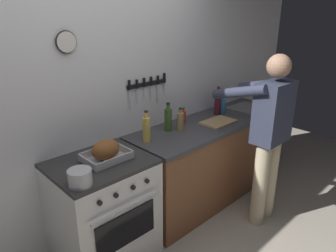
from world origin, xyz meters
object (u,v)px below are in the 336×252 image
at_px(person_cook, 269,131).
at_px(roasting_pan, 106,151).
at_px(stove, 104,211).
at_px(bottle_cooking_oil, 147,129).
at_px(bottle_hot_sauce, 184,116).
at_px(bottle_olive_oil, 168,119).
at_px(bottle_dish_soap, 223,106).
at_px(bottle_wine_red, 218,103).
at_px(bottle_vinegar, 180,121).
at_px(saucepan, 80,178).
at_px(cutting_board, 218,122).

relative_size(person_cook, roasting_pan, 4.72).
xyz_separation_m(stove, bottle_cooking_oil, (0.53, 0.06, 0.57)).
bearing_deg(bottle_cooking_oil, bottle_hot_sauce, 11.41).
height_order(person_cook, bottle_olive_oil, person_cook).
relative_size(person_cook, bottle_cooking_oil, 5.78).
bearing_deg(roasting_pan, bottle_cooking_oil, 8.48).
height_order(roasting_pan, bottle_dish_soap, bottle_dish_soap).
bearing_deg(bottle_wine_red, bottle_hot_sauce, 169.89).
bearing_deg(bottle_cooking_oil, bottle_olive_oil, 10.62).
bearing_deg(bottle_wine_red, bottle_vinegar, -175.19).
bearing_deg(saucepan, bottle_wine_red, 9.36).
height_order(roasting_pan, bottle_cooking_oil, bottle_cooking_oil).
bearing_deg(cutting_board, stove, 176.50).
relative_size(bottle_dish_soap, bottle_vinegar, 0.87).
relative_size(roasting_pan, bottle_wine_red, 1.09).
distance_m(bottle_cooking_oil, bottle_hot_sauce, 0.62).
bearing_deg(bottle_dish_soap, bottle_cooking_oil, -177.95).
bearing_deg(saucepan, person_cook, -14.01).
relative_size(bottle_cooking_oil, bottle_wine_red, 0.89).
xyz_separation_m(stove, bottle_olive_oil, (0.85, 0.12, 0.57)).
xyz_separation_m(bottle_wine_red, bottle_dish_soap, (0.10, 0.00, -0.05)).
relative_size(bottle_wine_red, bottle_olive_oil, 1.15).
bearing_deg(cutting_board, bottle_dish_soap, 30.40).
bearing_deg(bottle_cooking_oil, bottle_vinegar, -2.25).
distance_m(bottle_wine_red, bottle_olive_oil, 0.75).
bearing_deg(saucepan, bottle_cooking_oil, 18.55).
distance_m(stove, bottle_hot_sauce, 1.26).
relative_size(person_cook, saucepan, 10.33).
xyz_separation_m(roasting_pan, cutting_board, (1.33, -0.07, -0.06)).
xyz_separation_m(cutting_board, bottle_olive_oil, (-0.53, 0.20, 0.11)).
xyz_separation_m(stove, cutting_board, (1.38, -0.08, 0.46)).
height_order(cutting_board, bottle_olive_oil, bottle_olive_oil).
height_order(stove, roasting_pan, roasting_pan).
height_order(person_cook, saucepan, person_cook).
distance_m(saucepan, bottle_hot_sauce, 1.47).
relative_size(roasting_pan, bottle_hot_sauce, 2.16).
relative_size(bottle_wine_red, bottle_dish_soap, 1.61).
relative_size(roasting_pan, cutting_board, 0.98).
height_order(saucepan, bottle_cooking_oil, bottle_cooking_oil).
distance_m(saucepan, bottle_dish_soap, 2.00).
xyz_separation_m(person_cook, bottle_olive_oil, (-0.57, 0.76, 0.07)).
distance_m(roasting_pan, bottle_cooking_oil, 0.48).
bearing_deg(bottle_vinegar, person_cook, -54.73).
bearing_deg(bottle_vinegar, stove, -177.46).
relative_size(bottle_hot_sauce, bottle_vinegar, 0.71).
xyz_separation_m(bottle_vinegar, bottle_olive_oil, (-0.09, 0.08, 0.02)).
height_order(person_cook, bottle_hot_sauce, person_cook).
xyz_separation_m(person_cook, bottle_dish_soap, (0.28, 0.74, 0.03)).
xyz_separation_m(cutting_board, bottle_wine_red, (0.22, 0.18, 0.13)).
bearing_deg(bottle_cooking_oil, roasting_pan, -171.52).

